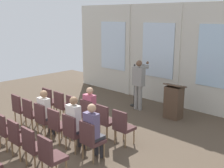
# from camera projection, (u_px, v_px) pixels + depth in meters

# --- Properties ---
(ground_plane) EXTENTS (15.02, 15.02, 0.00)m
(ground_plane) POSITION_uv_depth(u_px,v_px,m) (21.00, 150.00, 7.03)
(ground_plane) COLOR brown
(rear_partition) EXTENTS (8.66, 0.14, 3.68)m
(rear_partition) POSITION_uv_depth(u_px,v_px,m) (159.00, 54.00, 10.61)
(rear_partition) COLOR beige
(rear_partition) RESTS_ON ground
(speaker) EXTENTS (0.50, 0.69, 1.76)m
(speaker) POSITION_uv_depth(u_px,v_px,m) (139.00, 81.00, 9.86)
(speaker) COLOR gray
(speaker) RESTS_ON ground
(mic_stand) EXTENTS (0.28, 0.28, 1.55)m
(mic_stand) POSITION_uv_depth(u_px,v_px,m) (134.00, 97.00, 10.42)
(mic_stand) COLOR black
(mic_stand) RESTS_ON ground
(lectern) EXTENTS (0.60, 0.48, 1.16)m
(lectern) POSITION_uv_depth(u_px,v_px,m) (174.00, 102.00, 9.11)
(lectern) COLOR #4C3828
(lectern) RESTS_ON ground
(chair_r0_c0) EXTENTS (0.46, 0.44, 0.94)m
(chair_r0_c0) POSITION_uv_depth(u_px,v_px,m) (50.00, 100.00, 9.37)
(chair_r0_c0) COLOR olive
(chair_r0_c0) RESTS_ON ground
(chair_r0_c1) EXTENTS (0.46, 0.44, 0.94)m
(chair_r0_c1) POSITION_uv_depth(u_px,v_px,m) (62.00, 104.00, 8.94)
(chair_r0_c1) COLOR olive
(chair_r0_c1) RESTS_ON ground
(chair_r0_c2) EXTENTS (0.46, 0.44, 0.94)m
(chair_r0_c2) POSITION_uv_depth(u_px,v_px,m) (75.00, 108.00, 8.51)
(chair_r0_c2) COLOR olive
(chair_r0_c2) RESTS_ON ground
(chair_r0_c3) EXTENTS (0.46, 0.44, 0.94)m
(chair_r0_c3) POSITION_uv_depth(u_px,v_px,m) (89.00, 113.00, 8.08)
(chair_r0_c3) COLOR olive
(chair_r0_c3) RESTS_ON ground
(audience_r0_c3) EXTENTS (0.36, 0.39, 1.29)m
(audience_r0_c3) POSITION_uv_depth(u_px,v_px,m) (91.00, 107.00, 8.09)
(audience_r0_c3) COLOR #2D2D33
(audience_r0_c3) RESTS_ON ground
(chair_r0_c4) EXTENTS (0.46, 0.44, 0.94)m
(chair_r0_c4) POSITION_uv_depth(u_px,v_px,m) (105.00, 119.00, 7.64)
(chair_r0_c4) COLOR olive
(chair_r0_c4) RESTS_ON ground
(chair_r0_c5) EXTENTS (0.46, 0.44, 0.94)m
(chair_r0_c5) POSITION_uv_depth(u_px,v_px,m) (122.00, 125.00, 7.21)
(chair_r0_c5) COLOR olive
(chair_r0_c5) RESTS_ON ground
(chair_r1_c0) EXTENTS (0.46, 0.44, 0.94)m
(chair_r1_c0) POSITION_uv_depth(u_px,v_px,m) (20.00, 107.00, 8.61)
(chair_r1_c0) COLOR olive
(chair_r1_c0) RESTS_ON ground
(chair_r1_c1) EXTENTS (0.46, 0.44, 0.94)m
(chair_r1_c1) POSITION_uv_depth(u_px,v_px,m) (31.00, 112.00, 8.18)
(chair_r1_c1) COLOR olive
(chair_r1_c1) RESTS_ON ground
(chair_r1_c2) EXTENTS (0.46, 0.44, 0.94)m
(chair_r1_c2) POSITION_uv_depth(u_px,v_px,m) (44.00, 118.00, 7.75)
(chair_r1_c2) COLOR olive
(chair_r1_c2) RESTS_ON ground
(audience_r1_c2) EXTENTS (0.36, 0.39, 1.30)m
(audience_r1_c2) POSITION_uv_depth(u_px,v_px,m) (46.00, 110.00, 7.76)
(audience_r1_c2) COLOR #2D2D33
(audience_r1_c2) RESTS_ON ground
(chair_r1_c3) EXTENTS (0.46, 0.44, 0.94)m
(chair_r1_c3) POSITION_uv_depth(u_px,v_px,m) (57.00, 124.00, 7.31)
(chair_r1_c3) COLOR olive
(chair_r1_c3) RESTS_ON ground
(chair_r1_c4) EXTENTS (0.46, 0.44, 0.94)m
(chair_r1_c4) POSITION_uv_depth(u_px,v_px,m) (73.00, 131.00, 6.88)
(chair_r1_c4) COLOR olive
(chair_r1_c4) RESTS_ON ground
(audience_r1_c4) EXTENTS (0.36, 0.39, 1.38)m
(audience_r1_c4) POSITION_uv_depth(u_px,v_px,m) (75.00, 121.00, 6.88)
(audience_r1_c4) COLOR #2D2D33
(audience_r1_c4) RESTS_ON ground
(chair_r1_c5) EXTENTS (0.46, 0.44, 0.94)m
(chair_r1_c5) POSITION_uv_depth(u_px,v_px,m) (91.00, 138.00, 6.45)
(chair_r1_c5) COLOR olive
(chair_r1_c5) RESTS_ON ground
(audience_r1_c5) EXTENTS (0.36, 0.39, 1.34)m
(audience_r1_c5) POSITION_uv_depth(u_px,v_px,m) (93.00, 129.00, 6.46)
(audience_r1_c5) COLOR #2D2D33
(audience_r1_c5) RESTS_ON ground
(chair_r2_c2) EXTENTS (0.46, 0.44, 0.94)m
(chair_r2_c2) POSITION_uv_depth(u_px,v_px,m) (6.00, 129.00, 6.99)
(chair_r2_c2) COLOR olive
(chair_r2_c2) RESTS_ON ground
(chair_r2_c3) EXTENTS (0.46, 0.44, 0.94)m
(chair_r2_c3) POSITION_uv_depth(u_px,v_px,m) (19.00, 136.00, 6.55)
(chair_r2_c3) COLOR olive
(chair_r2_c3) RESTS_ON ground
(chair_r2_c4) EXTENTS (0.46, 0.44, 0.94)m
(chair_r2_c4) POSITION_uv_depth(u_px,v_px,m) (33.00, 145.00, 6.12)
(chair_r2_c4) COLOR olive
(chair_r2_c4) RESTS_ON ground
(chair_r2_c5) EXTENTS (0.46, 0.44, 0.94)m
(chair_r2_c5) POSITION_uv_depth(u_px,v_px,m) (50.00, 155.00, 5.69)
(chair_r2_c5) COLOR olive
(chair_r2_c5) RESTS_ON ground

